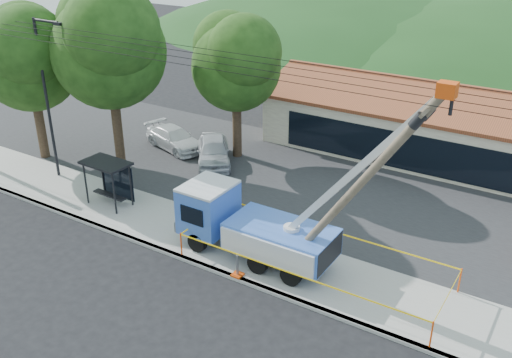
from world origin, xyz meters
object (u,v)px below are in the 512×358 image
Objects in this scene: leaning_pole at (359,185)px; car_silver at (214,165)px; utility_truck at (252,224)px; bus_shelter at (109,172)px; car_white at (175,150)px.

car_silver is (-12.27, 7.63, -4.93)m from leaning_pole.
utility_truck is 1.25× the size of leaning_pole.
leaning_pole is 15.27m from car_silver.
utility_truck is at bearing -0.17° from bus_shelter.
car_silver is at bearing -83.99° from car_white.
bus_shelter reaches higher than car_white.
leaning_pole is at bearing -101.59° from car_white.
bus_shelter is at bearing -138.32° from car_silver.
car_white is (-11.02, 7.98, -1.69)m from utility_truck.
leaning_pole is at bearing -69.43° from car_silver.
bus_shelter is 0.53× the size of car_silver.
bus_shelter is at bearing 178.05° from utility_truck.
car_silver is at bearing 81.00° from bus_shelter.
utility_truck is at bearing -82.10° from car_silver.
car_white is (-15.82, 8.26, -4.93)m from leaning_pole.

